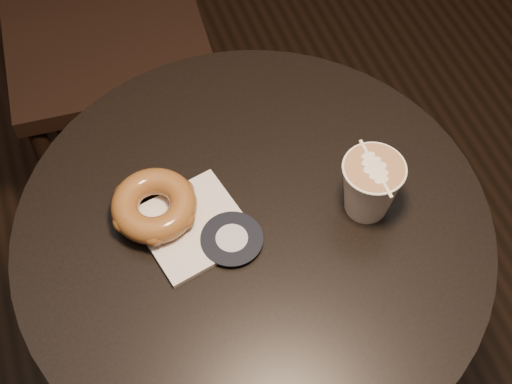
% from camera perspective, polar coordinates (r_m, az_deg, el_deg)
% --- Properties ---
extents(cafe_table, '(0.70, 0.70, 0.75)m').
position_cam_1_polar(cafe_table, '(1.21, -0.19, -7.44)').
color(cafe_table, black).
rests_on(cafe_table, ground).
extents(pastry_bag, '(0.17, 0.17, 0.01)m').
position_cam_1_polar(pastry_bag, '(1.03, -5.05, -2.73)').
color(pastry_bag, silver).
rests_on(pastry_bag, cafe_table).
extents(doughnut, '(0.12, 0.12, 0.04)m').
position_cam_1_polar(doughnut, '(1.03, -8.16, -1.08)').
color(doughnut, brown).
rests_on(doughnut, pastry_bag).
extents(latte_cup, '(0.09, 0.09, 0.10)m').
position_cam_1_polar(latte_cup, '(1.02, 9.10, 0.36)').
color(latte_cup, white).
rests_on(latte_cup, cafe_table).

